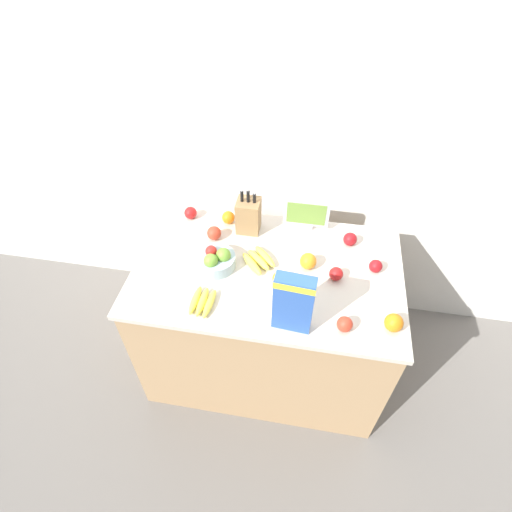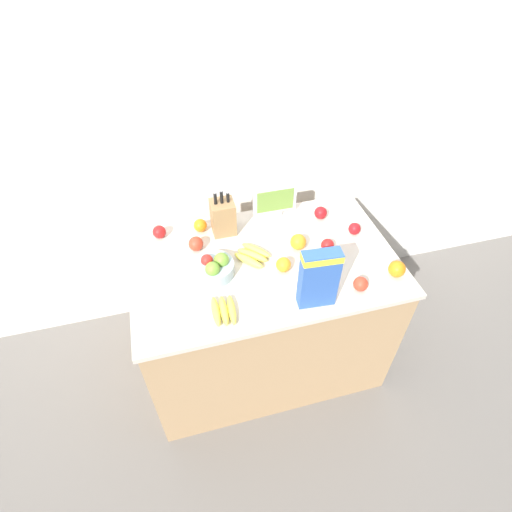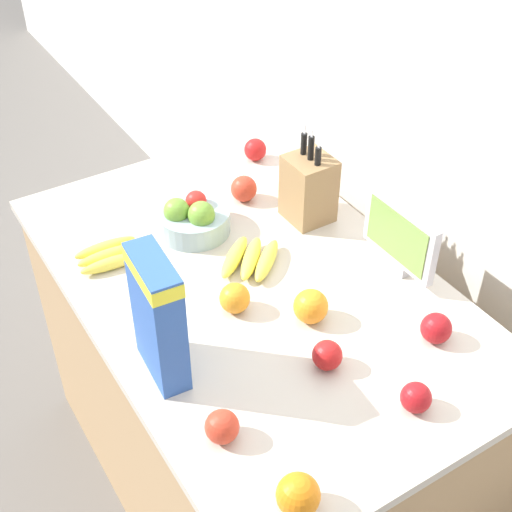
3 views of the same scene
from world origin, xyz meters
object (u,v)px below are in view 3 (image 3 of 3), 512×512
knife_block (309,188)px  apple_middle (416,398)px  fruit_bowl (193,218)px  banana_bunch_left (251,258)px  orange_by_cereal (294,182)px  apple_front (436,328)px  apple_rear (244,189)px  apple_near_bananas (327,355)px  banana_bunch_right (109,255)px  orange_front_center (311,306)px  orange_front_right (298,495)px  apple_by_knife_block (222,427)px  cereal_box (158,314)px  small_monitor (400,237)px  apple_rightmost (255,150)px  orange_front_left (235,298)px

knife_block → apple_middle: size_ratio=4.25×
fruit_bowl → banana_bunch_left: (0.22, 0.06, -0.03)m
orange_by_cereal → apple_front: bearing=-5.5°
apple_rear → apple_near_bananas: (0.70, -0.19, -0.00)m
banana_bunch_right → apple_front: (0.71, 0.56, 0.02)m
apple_middle → orange_front_center: 0.36m
banana_bunch_left → apple_middle: apple_middle is taller
orange_front_right → orange_front_center: bearing=142.2°
apple_near_bananas → orange_front_center: size_ratio=0.81×
apple_middle → orange_front_center: size_ratio=0.79×
knife_block → fruit_bowl: 0.35m
banana_bunch_left → apple_by_knife_block: apple_by_knife_block is taller
cereal_box → fruit_bowl: bearing=149.2°
cereal_box → apple_rear: size_ratio=4.00×
knife_block → orange_front_center: knife_block is taller
knife_block → small_monitor: size_ratio=1.14×
small_monitor → apple_by_knife_block: size_ratio=3.50×
apple_rightmost → knife_block: bearing=-6.4°
banana_bunch_left → apple_by_knife_block: (0.47, -0.36, 0.02)m
banana_bunch_left → apple_rear: bearing=152.6°
orange_by_cereal → apple_rear: bearing=-107.6°
small_monitor → apple_by_knife_block: small_monitor is taller
knife_block → banana_bunch_right: 0.61m
apple_front → orange_front_right: (0.20, -0.55, 0.01)m
cereal_box → orange_front_center: cereal_box is taller
apple_near_bananas → apple_middle: bearing=24.2°
small_monitor → apple_middle: size_ratio=3.74×
knife_block → apple_rear: bearing=-147.1°
banana_bunch_right → apple_rear: apple_rear is taller
knife_block → banana_bunch_left: bearing=-68.5°
banana_bunch_left → apple_rear: size_ratio=2.83×
apple_near_bananas → apple_middle: 0.22m
small_monitor → orange_front_left: 0.47m
apple_near_bananas → orange_front_center: 0.16m
apple_near_bananas → orange_front_right: 0.38m
apple_rightmost → orange_front_right: size_ratio=0.86×
apple_near_bananas → small_monitor: bearing=117.2°
orange_front_right → orange_front_center: (-0.42, 0.33, 0.00)m
fruit_bowl → orange_by_cereal: bearing=92.1°
knife_block → apple_middle: 0.76m
apple_front → orange_front_center: bearing=-135.1°
apple_near_bananas → apple_by_knife_block: bearing=-81.0°
cereal_box → apple_rear: (-0.50, 0.52, -0.14)m
fruit_bowl → apple_near_bananas: size_ratio=2.96×
orange_front_right → orange_by_cereal: orange_front_right is taller
fruit_bowl → cereal_box: bearing=-35.3°
small_monitor → banana_bunch_left: size_ratio=1.14×
apple_front → cereal_box: bearing=-113.6°
knife_block → apple_front: bearing=-3.0°
knife_block → orange_front_left: size_ratio=3.73×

